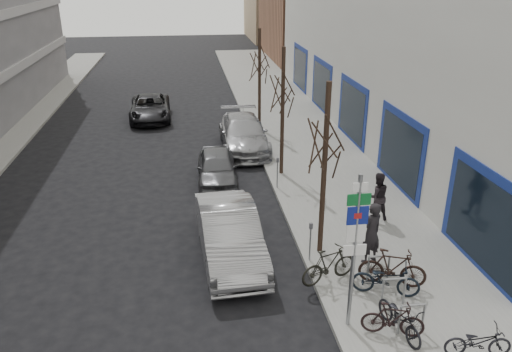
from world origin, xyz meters
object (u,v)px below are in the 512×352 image
object	(u,v)px
tree_mid	(283,82)
meter_front	(310,238)
meter_back	(258,129)
bike_near_right	(393,319)
meter_mid	(277,170)
lane_car	(150,108)
tree_near	(326,130)
bike_near_left	(400,315)
pedestrian_far	(377,196)
parked_car_front	(230,234)
bike_rack	(394,288)
tree_far	(260,56)
highway_sign_pole	(355,244)
bike_far_inner	(393,267)
bike_mid_curb	(386,277)
parked_car_mid	(217,168)
pedestrian_near	(371,233)
bike_far_curb	(479,339)
bike_mid_inner	(329,265)
parked_car_back	(244,134)

from	to	relation	value
tree_mid	meter_front	distance (m)	7.70
meter_back	bike_near_right	size ratio (longest dim) A/B	0.84
meter_mid	lane_car	size ratio (longest dim) A/B	0.26
tree_near	bike_near_left	bearing A→B (deg)	-76.99
pedestrian_far	parked_car_front	bearing A→B (deg)	16.51
bike_rack	tree_far	size ratio (longest dim) A/B	0.41
highway_sign_pole	tree_near	xyz separation A→B (m)	(0.20, 3.51, 1.65)
highway_sign_pole	bike_far_inner	xyz separation A→B (m)	(1.70, 1.46, -1.74)
tree_near	meter_front	distance (m)	3.26
bike_mid_curb	parked_car_mid	bearing A→B (deg)	44.78
tree_near	parked_car_front	distance (m)	4.32
parked_car_mid	lane_car	world-z (taller)	lane_car
parked_car_front	bike_near_left	bearing A→B (deg)	-51.95
parked_car_mid	pedestrian_near	world-z (taller)	pedestrian_near
tree_near	parked_car_front	world-z (taller)	tree_near
bike_far_curb	bike_near_left	bearing A→B (deg)	64.49
bike_near_left	bike_near_right	world-z (taller)	bike_near_left
meter_mid	bike_mid_curb	bearing A→B (deg)	-77.69
meter_front	bike_far_curb	size ratio (longest dim) A/B	0.84
meter_back	bike_mid_inner	bearing A→B (deg)	-88.78
highway_sign_pole	bike_near_left	bearing A→B (deg)	-22.53
lane_car	highway_sign_pole	bearing A→B (deg)	-75.40
bike_near_right	parked_car_mid	xyz separation A→B (m)	(-3.52, 10.20, 0.07)
highway_sign_pole	tree_mid	distance (m)	10.15
bike_near_left	parked_car_front	bearing A→B (deg)	117.95
bike_far_curb	parked_car_mid	distance (m)	12.29
parked_car_back	lane_car	world-z (taller)	parked_car_back
bike_mid_curb	bike_far_curb	distance (m)	2.80
bike_near_left	lane_car	distance (m)	21.45
lane_car	parked_car_front	bearing A→B (deg)	-80.38
bike_near_left	bike_far_curb	xyz separation A→B (m)	(1.44, -0.99, -0.05)
highway_sign_pole	tree_mid	world-z (taller)	tree_mid
tree_mid	meter_back	bearing A→B (deg)	96.42
bike_far_inner	lane_car	xyz separation A→B (m)	(-7.57, 18.36, -0.03)
meter_back	lane_car	world-z (taller)	meter_back
pedestrian_near	bike_far_curb	bearing A→B (deg)	80.17
bike_mid_curb	lane_car	xyz separation A→B (m)	(-7.24, 18.74, -0.01)
tree_near	bike_far_curb	bearing A→B (deg)	-64.55
meter_mid	bike_near_right	bearing A→B (deg)	-82.58
meter_mid	bike_mid_inner	world-z (taller)	meter_mid
bike_far_inner	parked_car_mid	xyz separation A→B (m)	(-4.30, 8.23, -0.04)
meter_mid	bike_near_left	bearing A→B (deg)	-81.33
parked_car_mid	pedestrian_near	bearing A→B (deg)	-57.95
meter_mid	tree_near	bearing A→B (deg)	-84.86
tree_far	bike_mid_inner	size ratio (longest dim) A/B	3.06
tree_near	meter_mid	world-z (taller)	tree_near
bike_far_inner	parked_car_mid	size ratio (longest dim) A/B	0.47
tree_mid	parked_car_mid	bearing A→B (deg)	-173.59
meter_front	bike_near_left	xyz separation A→B (m)	(1.37, -3.48, -0.26)
bike_mid_inner	bike_far_curb	xyz separation A→B (m)	(2.55, -3.33, -0.08)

